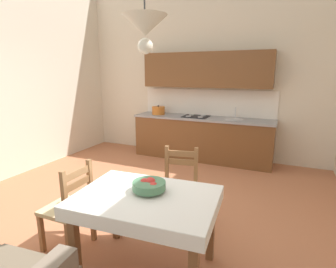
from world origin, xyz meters
TOP-DOWN VIEW (x-y plane):
  - ground_plane at (0.00, 0.00)m, footprint 5.85×6.32m
  - wall_back at (0.00, 2.92)m, footprint 5.85×0.12m
  - kitchen_cabinetry at (0.14, 2.59)m, footprint 2.88×0.63m
  - dining_table at (0.63, -0.81)m, footprint 1.29×0.96m
  - dining_chair_tv_side at (-0.26, -0.83)m, footprint 0.42×0.42m
  - dining_chair_kitchen_side at (0.61, 0.05)m, footprint 0.50×0.50m
  - fruit_bowl at (0.62, -0.73)m, footprint 0.30×0.30m
  - pendant_lamp at (0.73, -0.94)m, footprint 0.32×0.32m

SIDE VIEW (x-z plane):
  - ground_plane at x=0.00m, z-range -0.10..0.00m
  - dining_chair_tv_side at x=-0.26m, z-range -0.02..0.91m
  - dining_chair_kitchen_side at x=0.61m, z-range -0.02..0.91m
  - dining_table at x=0.63m, z-range 0.23..0.99m
  - fruit_bowl at x=0.62m, z-range 0.75..0.87m
  - kitchen_cabinetry at x=0.14m, z-range -0.24..1.96m
  - wall_back at x=0.00m, z-range 0.00..4.13m
  - pendant_lamp at x=0.73m, z-range 1.71..2.52m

